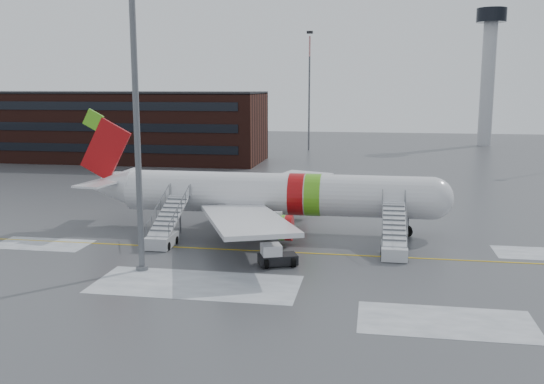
% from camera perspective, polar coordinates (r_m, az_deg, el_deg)
% --- Properties ---
extents(ground, '(260.00, 260.00, 0.00)m').
position_cam_1_polar(ground, '(50.11, 2.81, -5.44)').
color(ground, '#494C4F').
rests_on(ground, ground).
extents(airliner, '(35.03, 32.97, 11.18)m').
position_cam_1_polar(airliner, '(55.95, -0.61, -0.21)').
color(airliner, silver).
rests_on(airliner, ground).
extents(airstair_fwd, '(2.05, 7.70, 3.48)m').
position_cam_1_polar(airstair_fwd, '(49.22, 11.41, -4.63)').
color(airstair_fwd, silver).
rests_on(airstair_fwd, ground).
extents(airstair_aft, '(2.05, 7.70, 3.48)m').
position_cam_1_polar(airstair_aft, '(52.17, -10.09, -3.76)').
color(airstair_aft, '#B5B7BD').
rests_on(airstair_aft, ground).
extents(pushback_tug, '(3.21, 2.85, 1.63)m').
position_cam_1_polar(pushback_tug, '(45.65, 0.32, -6.03)').
color(pushback_tug, black).
rests_on(pushback_tug, ground).
extents(light_mast_near, '(1.20, 1.20, 28.54)m').
position_cam_1_polar(light_mast_near, '(43.75, -12.82, 11.50)').
color(light_mast_near, '#595B60').
rests_on(light_mast_near, ground).
extents(terminal_building, '(62.00, 16.11, 12.30)m').
position_cam_1_polar(terminal_building, '(114.98, -16.60, 6.01)').
color(terminal_building, '#3F1E16').
rests_on(terminal_building, ground).
extents(control_tower, '(6.40, 6.40, 30.00)m').
position_cam_1_polar(control_tower, '(145.13, 19.73, 11.55)').
color(control_tower, '#B2B5BA').
rests_on(control_tower, ground).
extents(light_mast_far_n, '(1.20, 1.20, 24.25)m').
position_cam_1_polar(light_mast_far_n, '(126.72, 3.53, 10.19)').
color(light_mast_far_n, '#595B60').
rests_on(light_mast_far_n, ground).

